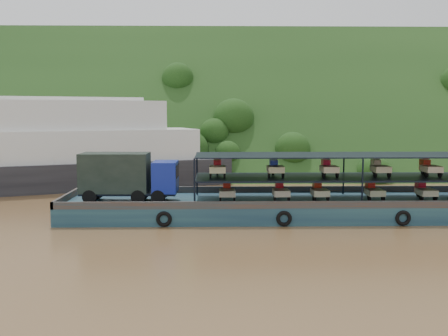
{
  "coord_description": "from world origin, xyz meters",
  "views": [
    {
      "loc": [
        -2.77,
        -36.37,
        7.59
      ],
      "look_at": [
        -2.0,
        3.0,
        3.2
      ],
      "focal_mm": 40.0,
      "sensor_mm": 36.0,
      "label": 1
    }
  ],
  "objects": [
    {
      "name": "ground",
      "position": [
        0.0,
        0.0,
        0.0
      ],
      "size": [
        160.0,
        160.0,
        0.0
      ],
      "primitive_type": "plane",
      "color": "brown",
      "rests_on": "ground"
    },
    {
      "name": "hillside",
      "position": [
        0.0,
        36.0,
        0.0
      ],
      "size": [
        140.0,
        39.6,
        39.6
      ],
      "primitive_type": "cube",
      "rotation": [
        0.79,
        0.0,
        0.0
      ],
      "color": "#173312",
      "rests_on": "ground"
    },
    {
      "name": "cargo_barge",
      "position": [
        2.67,
        -0.32,
        1.17
      ],
      "size": [
        35.0,
        7.18,
        4.7
      ],
      "color": "#122740",
      "rests_on": "ground"
    },
    {
      "name": "passenger_ferry",
      "position": [
        -23.94,
        13.68,
        3.95
      ],
      "size": [
        46.07,
        26.32,
        9.11
      ],
      "rotation": [
        0.0,
        0.0,
        0.36
      ],
      "color": "black",
      "rests_on": "ground"
    }
  ]
}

